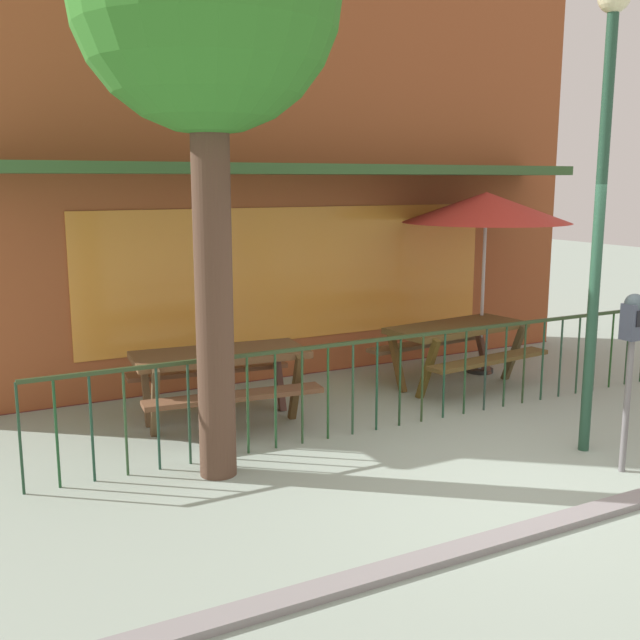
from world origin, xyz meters
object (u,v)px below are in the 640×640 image
patio_umbrella (486,208)px  parking_meter_far (632,336)px  picnic_table_left (220,367)px  street_lamp (603,158)px  picnic_table_right (457,338)px  street_tree (206,5)px

patio_umbrella → parking_meter_far: size_ratio=1.50×
parking_meter_far → picnic_table_left: bearing=132.1°
parking_meter_far → street_lamp: 1.60m
picnic_table_right → picnic_table_left: bearing=180.0°
street_lamp → street_tree: bearing=161.9°
parking_meter_far → street_lamp: size_ratio=0.38×
picnic_table_right → patio_umbrella: (0.70, 0.38, 1.57)m
parking_meter_far → street_lamp: (0.12, 0.54, 1.50)m
picnic_table_right → street_tree: size_ratio=0.39×
picnic_table_right → street_lamp: bearing=-98.2°
parking_meter_far → street_tree: (-3.18, 1.62, 2.65)m
patio_umbrella → parking_meter_far: 3.64m
picnic_table_left → parking_meter_far: parking_meter_far is taller
parking_meter_far → street_tree: street_tree is taller
picnic_table_right → patio_umbrella: 1.76m
street_tree → street_lamp: 3.65m
picnic_table_left → patio_umbrella: bearing=5.7°
patio_umbrella → street_lamp: size_ratio=0.57×
picnic_table_right → parking_meter_far: bearing=-98.9°
street_lamp → patio_umbrella: bearing=69.3°
picnic_table_left → picnic_table_right: 3.11m
patio_umbrella → street_tree: 4.96m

